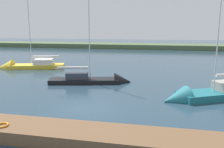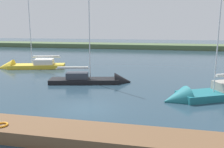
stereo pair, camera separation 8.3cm
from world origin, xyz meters
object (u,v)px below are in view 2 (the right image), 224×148
(sailboat_outer_mooring, at_px, (97,81))
(life_ring_buoy, at_px, (2,125))
(sailboat_inner_slip, at_px, (204,97))
(sailboat_far_left, at_px, (27,67))

(sailboat_outer_mooring, bearing_deg, life_ring_buoy, -109.18)
(sailboat_inner_slip, bearing_deg, sailboat_far_left, -52.45)
(life_ring_buoy, xyz_separation_m, sailboat_far_left, (10.81, -19.96, -0.56))
(sailboat_outer_mooring, height_order, sailboat_inner_slip, sailboat_outer_mooring)
(sailboat_far_left, xyz_separation_m, sailboat_outer_mooring, (-12.21, 6.64, 0.03))
(sailboat_outer_mooring, distance_m, sailboat_inner_slip, 10.69)
(sailboat_far_left, height_order, sailboat_outer_mooring, sailboat_far_left)
(life_ring_buoy, relative_size, sailboat_far_left, 0.06)
(life_ring_buoy, xyz_separation_m, sailboat_outer_mooring, (-1.40, -13.32, -0.53))
(sailboat_far_left, xyz_separation_m, sailboat_inner_slip, (-22.21, 10.41, 0.01))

